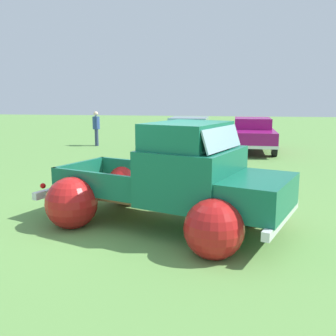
# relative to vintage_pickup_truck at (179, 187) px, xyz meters

# --- Properties ---
(ground_plane) EXTENTS (80.00, 80.00, 0.00)m
(ground_plane) POSITION_rel_vintage_pickup_truck_xyz_m (-0.36, 0.13, -0.76)
(ground_plane) COLOR #609347
(vintage_pickup_truck) EXTENTS (5.00, 3.87, 1.96)m
(vintage_pickup_truck) POSITION_rel_vintage_pickup_truck_xyz_m (0.00, 0.00, 0.00)
(vintage_pickup_truck) COLOR black
(vintage_pickup_truck) RESTS_ON ground
(show_car_0) EXTENTS (2.01, 4.51, 1.43)m
(show_car_0) POSITION_rel_vintage_pickup_truck_xyz_m (-0.97, 10.45, 0.03)
(show_car_0) COLOR black
(show_car_0) RESTS_ON ground
(show_car_1) EXTENTS (1.89, 4.72, 1.43)m
(show_car_1) POSITION_rel_vintage_pickup_truck_xyz_m (1.82, 10.51, 0.03)
(show_car_1) COLOR black
(show_car_1) RESTS_ON ground
(spectator_0) EXTENTS (0.54, 0.39, 1.66)m
(spectator_0) POSITION_rel_vintage_pickup_truck_xyz_m (0.32, 4.29, 0.19)
(spectator_0) COLOR gray
(spectator_0) RESTS_ON ground
(spectator_1) EXTENTS (0.53, 0.43, 1.68)m
(spectator_1) POSITION_rel_vintage_pickup_truck_xyz_m (0.76, 3.58, 0.20)
(spectator_1) COLOR navy
(spectator_1) RESTS_ON ground
(spectator_2) EXTENTS (0.46, 0.51, 1.65)m
(spectator_2) POSITION_rel_vintage_pickup_truck_xyz_m (-5.50, 11.08, 0.18)
(spectator_2) COLOR navy
(spectator_2) RESTS_ON ground
(lane_cone_0) EXTENTS (0.36, 0.36, 0.63)m
(lane_cone_0) POSITION_rel_vintage_pickup_truck_xyz_m (1.48, 2.68, -0.45)
(lane_cone_0) COLOR black
(lane_cone_0) RESTS_ON ground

